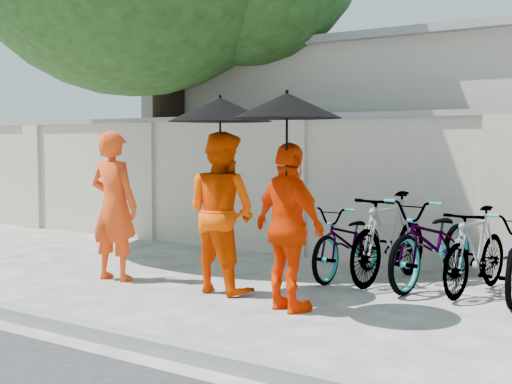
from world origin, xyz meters
The scene contains 12 objects.
ground centered at (0.00, 0.00, 0.00)m, with size 80.00×80.00×0.00m, color beige.
kerb centered at (0.00, -1.70, 0.06)m, with size 40.00×0.16×0.12m, color gray.
compound_wall centered at (1.00, 3.20, 1.00)m, with size 20.00×0.30×2.00m, color beige.
monk_left centered at (-1.78, 0.23, 0.90)m, with size 0.66×0.43×1.80m, color #FF4813.
monk_center centered at (-0.30, 0.45, 0.89)m, with size 0.87×0.68×1.78m, color #FF4A00.
parasol_center centered at (-0.25, 0.37, 2.02)m, with size 1.14×1.14×1.14m.
monk_right centered at (0.82, 0.10, 0.83)m, with size 0.98×0.41×1.67m, color #F43100.
parasol_right centered at (0.84, 0.02, 2.02)m, with size 1.07×1.07×1.20m.
bike_0 centered at (0.48, 2.01, 0.45)m, with size 0.60×1.73×0.91m, color slate.
bike_1 centered at (1.00, 2.03, 0.54)m, with size 0.51×1.79×1.07m, color slate.
bike_2 centered at (1.53, 2.08, 0.52)m, with size 0.69×1.98×1.04m, color slate.
bike_3 centered at (2.05, 1.98, 0.48)m, with size 0.45×1.59×0.96m, color slate.
Camera 1 is at (4.57, -5.75, 1.67)m, focal length 50.00 mm.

